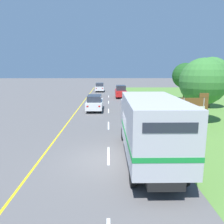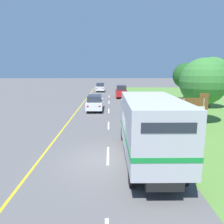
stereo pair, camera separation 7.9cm
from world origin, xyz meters
The scene contains 17 objects.
ground_plane centered at (0.00, 0.00, 0.00)m, with size 200.00×200.00×0.00m, color #5B5959.
grass_shoulder centered at (13.70, 14.64, 0.00)m, with size 20.00×61.45×0.01m, color #568438.
edge_line_yellow centered at (-3.70, 14.64, 0.00)m, with size 0.12×61.45×0.01m, color yellow.
centre_dash_near centered at (0.00, 0.56, 0.00)m, with size 0.12×2.60×0.01m, color white.
centre_dash_mid_a centered at (0.00, 7.16, 0.00)m, with size 0.12×2.60×0.01m, color white.
centre_dash_mid_b centered at (0.00, 13.76, 0.00)m, with size 0.12×2.60×0.01m, color white.
centre_dash_far centered at (0.00, 20.36, 0.00)m, with size 0.12×2.60×0.01m, color white.
centre_dash_farthest centered at (0.00, 26.96, 0.00)m, with size 0.12×2.60×0.01m, color white.
horse_trailer_truck centered at (2.09, -0.27, 1.95)m, with size 2.53×8.13×3.47m.
lead_car_white centered at (-1.62, 14.10, 0.92)m, with size 1.80×4.58×1.79m.
lead_car_red_ahead centered at (2.05, 25.59, 1.03)m, with size 1.80×4.52×2.06m.
lead_car_white_ahead centered at (-1.86, 35.32, 0.93)m, with size 1.80×4.24×1.82m.
highway_sign centered at (6.13, 4.20, 1.97)m, with size 2.05×0.09×3.12m.
roadside_tree_near centered at (8.39, 8.25, 3.69)m, with size 4.15×4.15×5.77m.
roadside_tree_mid centered at (12.40, 15.55, 3.97)m, with size 4.45×4.45×6.20m.
roadside_tree_far centered at (11.43, 21.75, 3.77)m, with size 3.75×3.75×5.65m.
delineator_post centered at (4.23, 2.06, 0.51)m, with size 0.08×0.08×0.95m.
Camera 2 is at (0.10, -11.08, 4.84)m, focal length 35.00 mm.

